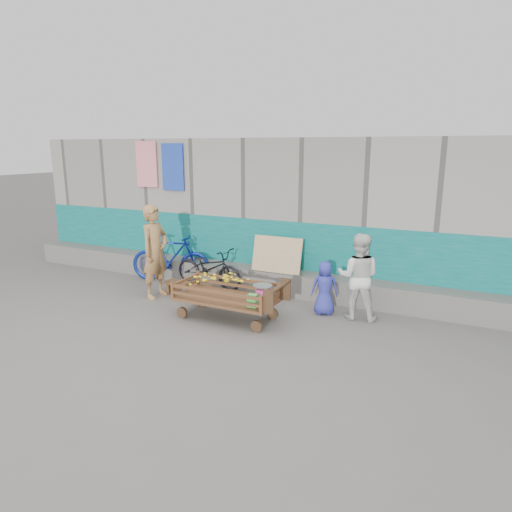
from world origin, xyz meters
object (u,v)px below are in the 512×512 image
at_px(bench, 188,287).
at_px(bicycle_dark, 209,268).
at_px(child, 325,288).
at_px(woman, 358,277).
at_px(bicycle_blue, 171,258).
at_px(vendor_man, 155,252).
at_px(banana_cart, 225,288).

bearing_deg(bench, bicycle_dark, 81.11).
bearing_deg(child, woman, 162.19).
bearing_deg(child, bicycle_blue, -29.55).
distance_m(bench, bicycle_dark, 0.68).
xyz_separation_m(child, bicycle_blue, (-3.55, 0.46, 0.05)).
bearing_deg(bicycle_blue, vendor_man, -175.41).
bearing_deg(child, vendor_man, -13.41).
height_order(bench, child, child).
bearing_deg(bicycle_dark, bench, 177.20).
xyz_separation_m(woman, bicycle_blue, (-4.10, 0.42, -0.21)).
relative_size(bicycle_dark, bicycle_blue, 0.91).
xyz_separation_m(vendor_man, bicycle_dark, (0.60, 0.95, -0.47)).
bearing_deg(woman, bicycle_dark, -14.89).
relative_size(banana_cart, woman, 1.26).
xyz_separation_m(bench, woman, (3.25, 0.22, 0.55)).
distance_m(banana_cart, child, 1.71).
bearing_deg(woman, banana_cart, 18.39).
height_order(vendor_man, child, vendor_man).
bearing_deg(banana_cart, bench, 149.45).
bearing_deg(woman, child, -3.08).
bearing_deg(bench, banana_cart, -30.55).
xyz_separation_m(child, bicycle_dark, (-2.60, 0.46, -0.05)).
bearing_deg(woman, bicycle_blue, -13.25).
xyz_separation_m(banana_cart, bicycle_dark, (-1.16, 1.38, -0.11)).
relative_size(vendor_man, bicycle_blue, 1.02).
distance_m(banana_cart, woman, 2.22).
relative_size(bench, bicycle_dark, 0.61).
height_order(banana_cart, bench, banana_cart).
relative_size(child, bicycle_blue, 0.54).
height_order(banana_cart, woman, woman).
relative_size(vendor_man, bicycle_dark, 1.12).
bearing_deg(vendor_man, bench, -55.45).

